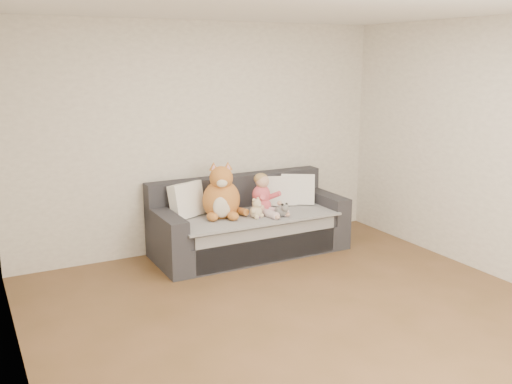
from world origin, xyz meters
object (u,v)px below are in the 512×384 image
Objects in this scene: sofa at (248,226)px; sippy_cup at (257,213)px; plush_cat at (222,197)px; toddler at (264,197)px; teddy_bear at (257,210)px.

sippy_cup is (-0.02, -0.26, 0.22)m from sofa.
plush_cat is at bearing 148.08° from sippy_cup.
toddler is 0.50m from plush_cat.
sofa is at bearing 122.61° from toddler.
plush_cat is 0.41m from teddy_bear.
teddy_bear is 2.09× the size of sippy_cup.
teddy_bear is at bearing 129.78° from sippy_cup.
sofa is 3.39× the size of plush_cat.
plush_cat reaches higher than teddy_bear.
sippy_cup is at bearing -94.45° from sofa.
plush_cat is at bearing -171.55° from sofa.
toddler is 0.23m from teddy_bear.
sippy_cup is (-0.15, -0.14, -0.14)m from toddler.
toddler is 0.73× the size of plush_cat.
sippy_cup is at bearing -12.14° from plush_cat.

